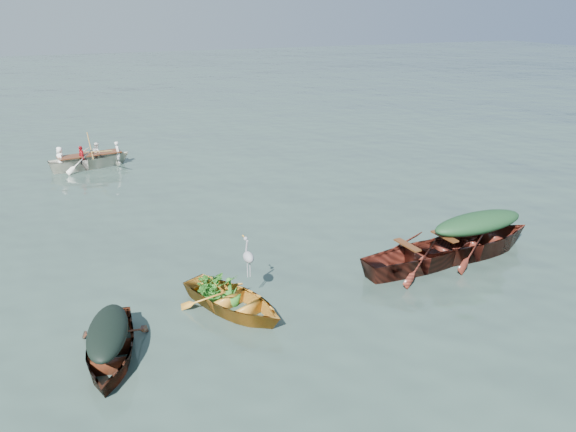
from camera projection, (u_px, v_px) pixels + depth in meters
name	position (u px, v px, depth m)	size (l,w,h in m)	color
ground	(361.00, 290.00, 13.15)	(140.00, 140.00, 0.00)	#334840
yellow_dinghy	(234.00, 311.00, 12.26)	(1.47, 3.40, 0.93)	gold
dark_covered_boat	(111.00, 359.00, 10.60)	(1.33, 3.57, 0.88)	#451E10
green_tarp_boat	(474.00, 254.00, 15.01)	(1.60, 5.16, 1.25)	#571C14
open_wooden_boat	(424.00, 267.00, 14.29)	(1.53, 4.91, 1.18)	maroon
rowed_boat	(91.00, 168.00, 22.84)	(1.34, 4.46, 1.07)	white
dark_tarp_cover	(107.00, 330.00, 10.37)	(0.73, 1.96, 0.40)	black
green_tarp_cover	(478.00, 224.00, 14.70)	(0.88, 2.84, 0.52)	#193E23
thwart_benches	(426.00, 245.00, 14.07)	(0.92, 2.46, 0.04)	#472510
heron	(249.00, 264.00, 12.35)	(0.28, 0.40, 0.92)	#9D9EA5
dinghy_weeds	(216.00, 272.00, 12.34)	(0.70, 0.90, 0.60)	#2A5F19
rowers	(88.00, 146.00, 22.52)	(1.20, 3.12, 0.76)	silver
oars	(90.00, 154.00, 22.64)	(2.60, 0.60, 0.06)	olive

